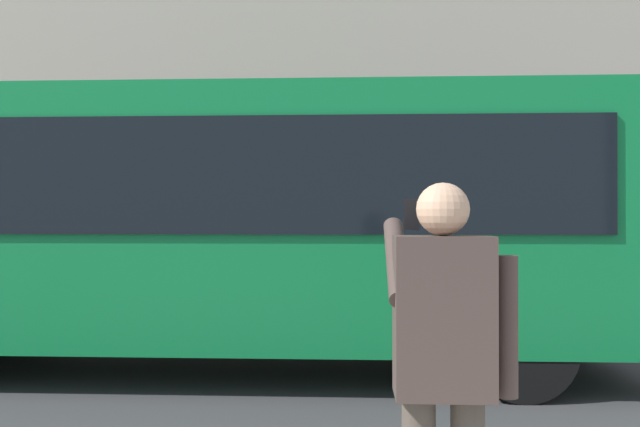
# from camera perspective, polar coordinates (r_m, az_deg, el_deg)

# --- Properties ---
(ground_plane) EXTENTS (60.00, 60.00, 0.00)m
(ground_plane) POSITION_cam_1_polar(r_m,az_deg,el_deg) (7.48, 2.36, -13.54)
(ground_plane) COLOR #38383A
(building_facade_far) EXTENTS (28.00, 1.55, 12.00)m
(building_facade_far) POSITION_cam_1_polar(r_m,az_deg,el_deg) (14.72, 2.60, 16.54)
(building_facade_far) COLOR #A89E8E
(building_facade_far) RESTS_ON ground_plane
(red_bus) EXTENTS (9.05, 2.54, 3.08)m
(red_bus) POSITION_cam_1_polar(r_m,az_deg,el_deg) (7.29, -8.58, -0.54)
(red_bus) COLOR #0F7238
(red_bus) RESTS_ON ground_plane
(pedestrian_photographer) EXTENTS (0.53, 0.52, 1.70)m
(pedestrian_photographer) POSITION_cam_1_polar(r_m,az_deg,el_deg) (2.76, 10.93, -12.17)
(pedestrian_photographer) COLOR #4C4238
(pedestrian_photographer) RESTS_ON sidewalk_curb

